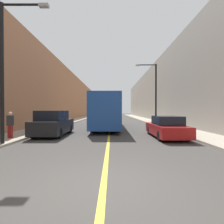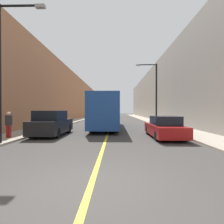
{
  "view_description": "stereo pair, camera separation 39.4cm",
  "coord_description": "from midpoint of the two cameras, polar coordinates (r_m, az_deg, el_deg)",
  "views": [
    {
      "loc": [
        0.21,
        -4.22,
        1.84
      ],
      "look_at": [
        0.17,
        17.46,
        1.62
      ],
      "focal_mm": 28.0,
      "sensor_mm": 36.0,
      "label": 1
    },
    {
      "loc": [
        0.6,
        -4.21,
        1.84
      ],
      "look_at": [
        0.17,
        17.46,
        1.62
      ],
      "focal_mm": 28.0,
      "sensor_mm": 36.0,
      "label": 2
    }
  ],
  "objects": [
    {
      "name": "car_right_near",
      "position": [
        12.34,
        17.59,
        -4.94
      ],
      "size": [
        1.86,
        4.65,
        1.46
      ],
      "color": "maroon",
      "rests_on": "ground"
    },
    {
      "name": "road_center_line",
      "position": [
        34.27,
        0.46,
        -2.5
      ],
      "size": [
        0.16,
        72.0,
        0.01
      ],
      "primitive_type": "cube",
      "color": "gold",
      "rests_on": "ground"
    },
    {
      "name": "sidewalk_right",
      "position": [
        34.8,
        11.23,
        -2.37
      ],
      "size": [
        2.57,
        72.0,
        0.12
      ],
      "primitive_type": "cube",
      "color": "#A89E8C",
      "rests_on": "ground"
    },
    {
      "name": "ground_plane",
      "position": [
        4.62,
        -4.34,
        -22.91
      ],
      "size": [
        200.0,
        200.0,
        0.0
      ],
      "primitive_type": "plane",
      "color": "#3F3D3A"
    },
    {
      "name": "bus",
      "position": [
        18.42,
        -1.18,
        0.27
      ],
      "size": [
        2.52,
        11.95,
        3.24
      ],
      "color": "#1E4793",
      "rests_on": "ground"
    },
    {
      "name": "building_row_right",
      "position": [
        35.64,
        16.48,
        5.93
      ],
      "size": [
        4.0,
        72.0,
        10.37
      ],
      "primitive_type": "cube",
      "color": "gray",
      "rests_on": "ground"
    },
    {
      "name": "pedestrian",
      "position": [
        12.66,
        -29.92,
        -3.49
      ],
      "size": [
        0.36,
        0.23,
        1.63
      ],
      "color": "maroon",
      "rests_on": "sidewalk_left"
    },
    {
      "name": "parked_suv_left",
      "position": [
        13.54,
        -18.28,
        -3.69
      ],
      "size": [
        1.95,
        4.55,
        1.81
      ],
      "color": "black",
      "rests_on": "ground"
    },
    {
      "name": "building_row_left",
      "position": [
        35.82,
        -15.45,
        5.19
      ],
      "size": [
        4.0,
        72.0,
        9.47
      ],
      "primitive_type": "cube",
      "color": "#B2724C",
      "rests_on": "ground"
    },
    {
      "name": "street_lamp_right",
      "position": [
        21.77,
        14.21,
        7.01
      ],
      "size": [
        2.55,
        0.24,
        7.29
      ],
      "color": "black",
      "rests_on": "sidewalk_right"
    },
    {
      "name": "street_lamp_left",
      "position": [
        10.99,
        -31.05,
        13.35
      ],
      "size": [
        2.55,
        0.24,
        7.29
      ],
      "color": "black",
      "rests_on": "sidewalk_left"
    },
    {
      "name": "sidewalk_left",
      "position": [
        34.95,
        -10.26,
        -2.36
      ],
      "size": [
        2.57,
        72.0,
        0.12
      ],
      "primitive_type": "cube",
      "color": "#A89E8C",
      "rests_on": "ground"
    }
  ]
}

